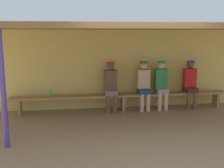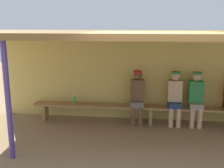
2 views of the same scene
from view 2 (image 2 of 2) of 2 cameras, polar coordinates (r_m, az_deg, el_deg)
ground_plane at (r=5.54m, az=8.45°, el=-13.98°), size 24.00×24.00×0.00m
back_wall at (r=7.10m, az=8.27°, el=1.34°), size 8.00×0.20×2.20m
dugout_roof at (r=5.67m, az=8.99°, el=10.34°), size 8.00×2.80×0.12m
support_post at (r=5.20m, az=-21.17°, el=-3.51°), size 0.10×0.10×2.20m
bench at (r=6.84m, az=8.18°, el=-5.26°), size 6.00×0.36×0.46m
player_rightmost at (r=6.74m, az=5.38°, el=-2.27°), size 0.34×0.42×1.34m
player_leftmost at (r=6.86m, az=17.38°, el=-2.53°), size 0.34×0.42×1.34m
player_in_red at (r=6.79m, az=13.20°, el=-2.45°), size 0.34×0.42×1.34m
water_bottle_green at (r=7.03m, az=-7.97°, el=-3.26°), size 0.07×0.07×0.22m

